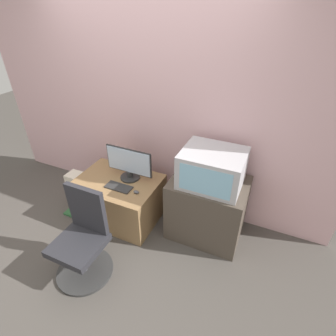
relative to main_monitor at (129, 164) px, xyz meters
name	(u,v)px	position (x,y,z in m)	size (l,w,h in m)	color
ground_plane	(93,268)	(0.05, -0.91, -0.72)	(12.00, 12.00, 0.00)	#4C4742
wall_back	(148,104)	(0.05, 0.42, 0.58)	(4.40, 0.05, 2.60)	beige
desk	(119,198)	(-0.11, -0.12, -0.46)	(0.96, 0.70, 0.53)	#937047
side_stand	(207,208)	(0.94, 0.05, -0.36)	(0.79, 0.59, 0.72)	#4C4238
main_monitor	(129,164)	(0.00, 0.00, 0.00)	(0.57, 0.23, 0.39)	#2D2D2D
keyboard	(119,187)	(-0.02, -0.22, -0.19)	(0.31, 0.14, 0.01)	#2D2D2D
mouse	(136,192)	(0.21, -0.23, -0.18)	(0.06, 0.04, 0.03)	#4C4C51
crt_tv	(212,168)	(0.95, 0.04, 0.18)	(0.61, 0.51, 0.36)	#B7B7BC
office_chair	(83,242)	(0.01, -0.91, -0.36)	(0.55, 0.55, 0.92)	#333333
cardboard_box_lower	(79,195)	(-0.75, -0.13, -0.61)	(0.21, 0.20, 0.22)	beige
cardboard_box_upper	(76,182)	(-0.75, -0.13, -0.38)	(0.19, 0.18, 0.23)	beige
book	(73,213)	(-0.68, -0.36, -0.71)	(0.20, 0.13, 0.02)	#2D6638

